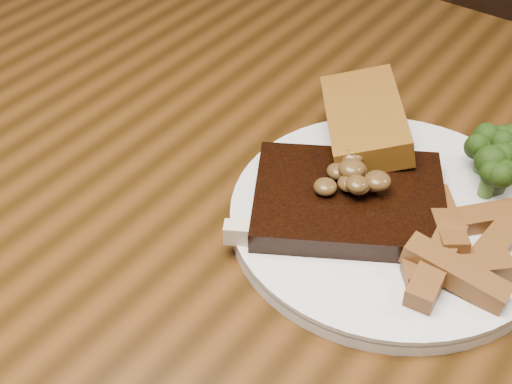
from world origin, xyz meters
TOP-DOWN VIEW (x-y plane):
  - dining_table at (0.00, 0.00)m, footprint 1.60×0.90m
  - plate at (0.10, 0.04)m, footprint 0.31×0.31m
  - steak at (0.07, 0.03)m, footprint 0.19×0.18m
  - steak_bone at (0.07, -0.03)m, footprint 0.13×0.08m
  - mushroom_pile at (0.07, 0.04)m, footprint 0.06×0.06m
  - garlic_bread at (0.04, 0.11)m, footprint 0.13×0.14m
  - potato_wedges at (0.17, 0.03)m, footprint 0.10×0.10m
  - broccoli_cluster at (0.15, 0.13)m, footprint 0.07×0.07m

SIDE VIEW (x-z plane):
  - dining_table at x=0.00m, z-range 0.28..1.03m
  - plate at x=0.10m, z-range 0.75..0.76m
  - steak_bone at x=0.07m, z-range 0.76..0.78m
  - steak at x=0.07m, z-range 0.76..0.78m
  - potato_wedges at x=0.17m, z-range 0.76..0.79m
  - garlic_bread at x=0.04m, z-range 0.76..0.79m
  - broccoli_cluster at x=0.15m, z-range 0.76..0.80m
  - mushroom_pile at x=0.07m, z-range 0.78..0.81m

